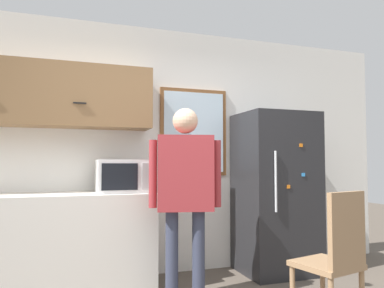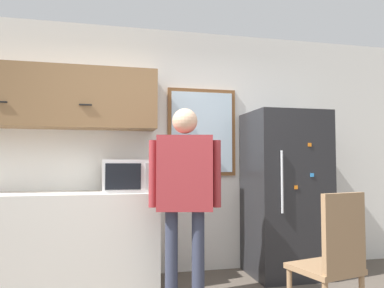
{
  "view_description": "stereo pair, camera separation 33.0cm",
  "coord_description": "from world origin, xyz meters",
  "px_view_note": "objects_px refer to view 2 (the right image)",
  "views": [
    {
      "loc": [
        -0.86,
        -2.04,
        1.19
      ],
      "look_at": [
        0.2,
        1.09,
        1.37
      ],
      "focal_mm": 35.0,
      "sensor_mm": 36.0,
      "label": 1
    },
    {
      "loc": [
        -0.54,
        -2.13,
        1.19
      ],
      "look_at": [
        0.2,
        1.09,
        1.37
      ],
      "focal_mm": 35.0,
      "sensor_mm": 36.0,
      "label": 2
    }
  ],
  "objects_px": {
    "person": "(185,183)",
    "chair": "(333,257)",
    "refrigerator": "(285,193)",
    "microwave": "(127,176)"
  },
  "relations": [
    {
      "from": "person",
      "to": "chair",
      "type": "relative_size",
      "value": 1.69
    },
    {
      "from": "person",
      "to": "chair",
      "type": "distance_m",
      "value": 1.31
    },
    {
      "from": "person",
      "to": "refrigerator",
      "type": "relative_size",
      "value": 0.96
    },
    {
      "from": "person",
      "to": "chair",
      "type": "xyz_separation_m",
      "value": [
        0.91,
        -0.8,
        -0.5
      ]
    },
    {
      "from": "chair",
      "to": "person",
      "type": "bearing_deg",
      "value": -54.94
    },
    {
      "from": "person",
      "to": "chair",
      "type": "height_order",
      "value": "person"
    },
    {
      "from": "microwave",
      "to": "refrigerator",
      "type": "bearing_deg",
      "value": -1.18
    },
    {
      "from": "chair",
      "to": "microwave",
      "type": "bearing_deg",
      "value": -58.81
    },
    {
      "from": "person",
      "to": "refrigerator",
      "type": "xyz_separation_m",
      "value": [
        1.23,
        0.56,
        -0.15
      ]
    },
    {
      "from": "microwave",
      "to": "refrigerator",
      "type": "distance_m",
      "value": 1.71
    }
  ]
}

